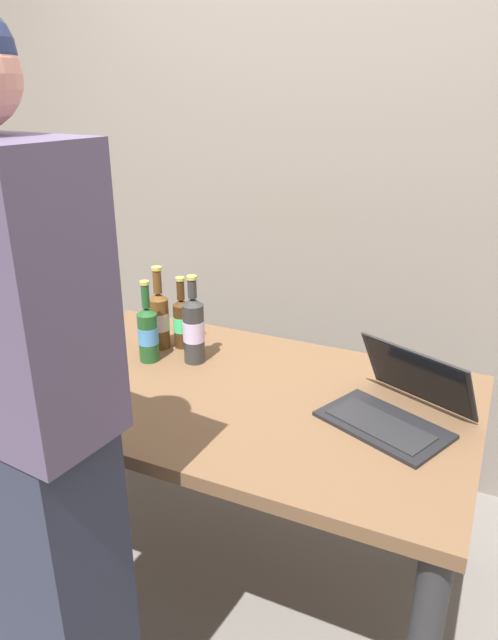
{
  "coord_description": "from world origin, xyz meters",
  "views": [
    {
      "loc": [
        0.73,
        -1.47,
        1.64
      ],
      "look_at": [
        0.05,
        0.0,
        0.99
      ],
      "focal_mm": 32.35,
      "sensor_mm": 36.0,
      "label": 1
    }
  ],
  "objects_px": {
    "beer_bottle_green": "(182,321)",
    "beer_bottle_amber": "(148,332)",
    "laptop": "(398,404)",
    "beer_bottle_dark": "(194,328)",
    "beer_bottle_brown": "(160,318)",
    "person_figure": "(28,450)"
  },
  "relations": [
    {
      "from": "laptop",
      "to": "beer_bottle_brown",
      "type": "relative_size",
      "value": 1.45
    },
    {
      "from": "beer_bottle_dark",
      "to": "beer_bottle_brown",
      "type": "height_order",
      "value": "beer_bottle_dark"
    },
    {
      "from": "beer_bottle_green",
      "to": "beer_bottle_dark",
      "type": "bearing_deg",
      "value": -41.59
    },
    {
      "from": "laptop",
      "to": "beer_bottle_dark",
      "type": "xyz_separation_m",
      "value": [
        -0.73,
        0.09,
        0.08
      ]
    },
    {
      "from": "beer_bottle_amber",
      "to": "beer_bottle_green",
      "type": "height_order",
      "value": "beer_bottle_amber"
    },
    {
      "from": "beer_bottle_green",
      "to": "person_figure",
      "type": "xyz_separation_m",
      "value": [
        0.16,
        -0.92,
        0.06
      ]
    },
    {
      "from": "laptop",
      "to": "beer_bottle_green",
      "type": "relative_size",
      "value": 1.67
    },
    {
      "from": "beer_bottle_dark",
      "to": "person_figure",
      "type": "distance_m",
      "value": 0.83
    },
    {
      "from": "laptop",
      "to": "beer_bottle_green",
      "type": "xyz_separation_m",
      "value": [
        -0.84,
        0.18,
        0.05
      ]
    },
    {
      "from": "beer_bottle_brown",
      "to": "laptop",
      "type": "bearing_deg",
      "value": -8.9
    },
    {
      "from": "beer_bottle_dark",
      "to": "beer_bottle_brown",
      "type": "relative_size",
      "value": 1.02
    },
    {
      "from": "laptop",
      "to": "beer_bottle_amber",
      "type": "distance_m",
      "value": 0.88
    },
    {
      "from": "laptop",
      "to": "beer_bottle_green",
      "type": "bearing_deg",
      "value": 167.73
    },
    {
      "from": "beer_bottle_amber",
      "to": "person_figure",
      "type": "relative_size",
      "value": 0.17
    },
    {
      "from": "beer_bottle_dark",
      "to": "beer_bottle_amber",
      "type": "relative_size",
      "value": 1.07
    },
    {
      "from": "beer_bottle_amber",
      "to": "laptop",
      "type": "bearing_deg",
      "value": -1.91
    },
    {
      "from": "laptop",
      "to": "beer_bottle_brown",
      "type": "xyz_separation_m",
      "value": [
        -0.91,
        0.14,
        0.07
      ]
    },
    {
      "from": "beer_bottle_amber",
      "to": "person_figure",
      "type": "xyz_separation_m",
      "value": [
        0.21,
        -0.77,
        0.05
      ]
    },
    {
      "from": "beer_bottle_amber",
      "to": "beer_bottle_green",
      "type": "xyz_separation_m",
      "value": [
        0.05,
        0.15,
        -0.01
      ]
    },
    {
      "from": "laptop",
      "to": "beer_bottle_dark",
      "type": "height_order",
      "value": "beer_bottle_dark"
    },
    {
      "from": "beer_bottle_green",
      "to": "beer_bottle_amber",
      "type": "bearing_deg",
      "value": -107.07
    },
    {
      "from": "laptop",
      "to": "beer_bottle_amber",
      "type": "height_order",
      "value": "beer_bottle_amber"
    }
  ]
}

